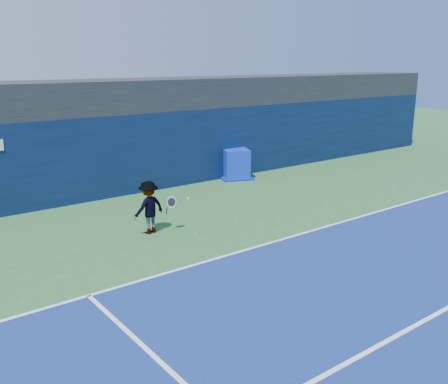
{
  "coord_description": "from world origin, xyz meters",
  "views": [
    {
      "loc": [
        -8.61,
        -6.61,
        4.96
      ],
      "look_at": [
        0.36,
        5.2,
        1.0
      ],
      "focal_mm": 40.0,
      "sensor_mm": 36.0,
      "label": 1
    }
  ],
  "objects": [
    {
      "name": "back_wall_assembly",
      "position": [
        -0.0,
        10.5,
        1.5
      ],
      "size": [
        36.0,
        1.03,
        3.0
      ],
      "color": "#0A1939",
      "rests_on": "ground"
    },
    {
      "name": "tennis_player",
      "position": [
        -1.94,
        5.8,
        0.78
      ],
      "size": [
        1.28,
        0.74,
        1.56
      ],
      "color": "silver",
      "rests_on": "ground"
    },
    {
      "name": "equipment_cart",
      "position": [
        4.43,
        9.75,
        0.57
      ],
      "size": [
        1.71,
        1.71,
        1.26
      ],
      "color": "#0D2AC2",
      "rests_on": "ground"
    },
    {
      "name": "service_line",
      "position": [
        0.0,
        -2.0,
        0.01
      ],
      "size": [
        24.0,
        0.1,
        0.01
      ],
      "primitive_type": "cube",
      "color": "white",
      "rests_on": "ground"
    },
    {
      "name": "ground",
      "position": [
        0.0,
        0.0,
        0.0
      ],
      "size": [
        80.0,
        80.0,
        0.0
      ],
      "primitive_type": "plane",
      "color": "#2D6531",
      "rests_on": "ground"
    },
    {
      "name": "stadium_band",
      "position": [
        0.0,
        11.5,
        3.6
      ],
      "size": [
        36.0,
        3.0,
        1.2
      ],
      "primitive_type": "cube",
      "color": "black",
      "rests_on": "back_wall_assembly"
    },
    {
      "name": "tennis_ball",
      "position": [
        -1.37,
        4.57,
        1.22
      ],
      "size": [
        0.07,
        0.07,
        0.07
      ],
      "color": "#D0E719",
      "rests_on": "ground"
    },
    {
      "name": "baseline",
      "position": [
        0.0,
        3.0,
        0.01
      ],
      "size": [
        24.0,
        0.1,
        0.01
      ],
      "primitive_type": "cube",
      "color": "white",
      "rests_on": "ground"
    }
  ]
}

